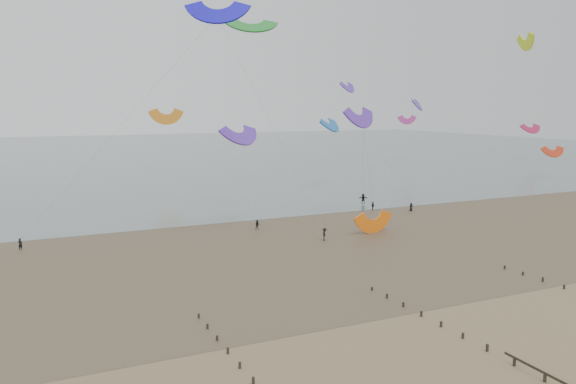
{
  "coord_description": "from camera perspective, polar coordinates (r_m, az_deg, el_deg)",
  "views": [
    {
      "loc": [
        -26.63,
        -33.97,
        18.38
      ],
      "look_at": [
        2.04,
        28.0,
        8.0
      ],
      "focal_mm": 35.0,
      "sensor_mm": 36.0,
      "label": 1
    }
  ],
  "objects": [
    {
      "name": "kitesurfers",
      "position": [
        99.23,
        9.04,
        -1.62
      ],
      "size": [
        113.11,
        24.9,
        1.9
      ],
      "color": "black",
      "rests_on": "ground"
    },
    {
      "name": "grounded_kite",
      "position": [
        83.93,
        8.68,
        -4.11
      ],
      "size": [
        6.82,
        5.73,
        3.35
      ],
      "primitive_type": null,
      "rotation": [
        1.54,
        0.0,
        0.17
      ],
      "color": "orange",
      "rests_on": "ground"
    },
    {
      "name": "ground",
      "position": [
        46.91,
        12.6,
        -14.64
      ],
      "size": [
        500.0,
        500.0,
        0.0
      ],
      "primitive_type": "plane",
      "color": "brown",
      "rests_on": "ground"
    },
    {
      "name": "kites_airborne",
      "position": [
        124.32,
        -12.98,
        9.83
      ],
      "size": [
        258.74,
        119.38,
        42.34
      ],
      "color": "#A91C45",
      "rests_on": "ground"
    },
    {
      "name": "sea_and_shore",
      "position": [
        74.3,
        -6.4,
        -5.73
      ],
      "size": [
        500.0,
        665.0,
        0.03
      ],
      "color": "#475654",
      "rests_on": "ground"
    },
    {
      "name": "kitesurfer_lead",
      "position": [
        80.81,
        -25.56,
        -4.79
      ],
      "size": [
        0.69,
        0.61,
        1.58
      ],
      "primitive_type": "imported",
      "rotation": [
        0.0,
        0.0,
        2.65
      ],
      "color": "black",
      "rests_on": "ground"
    }
  ]
}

